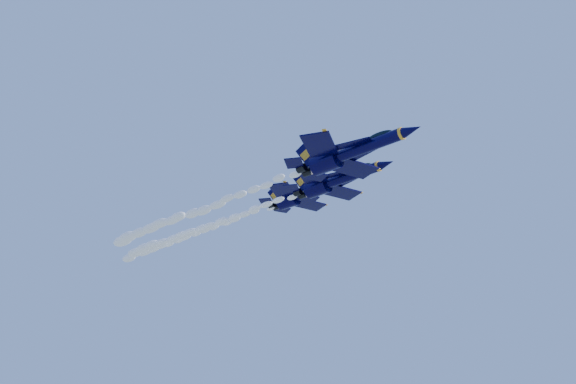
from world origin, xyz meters
The scene contains 6 objects.
jet_lead centered at (14.02, -10.78, 149.62)m, with size 18.34×15.04×6.81m.
smoke_trail_jet_lead centered at (-15.32, -10.78, 149.20)m, with size 43.00×2.04×1.84m, color white.
jet_second centered at (6.30, -2.23, 151.37)m, with size 17.28×14.17×6.42m.
smoke_trail_jet_second centered at (-22.59, -2.23, 150.97)m, with size 43.00×1.93×1.73m, color white.
jet_third centered at (-4.05, 3.25, 154.08)m, with size 16.59×13.61×6.17m.
smoke_trail_jet_third centered at (-32.65, 3.25, 153.68)m, with size 43.00×1.85×1.66m, color white.
Camera 1 is at (47.84, -65.95, 112.70)m, focal length 35.00 mm.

